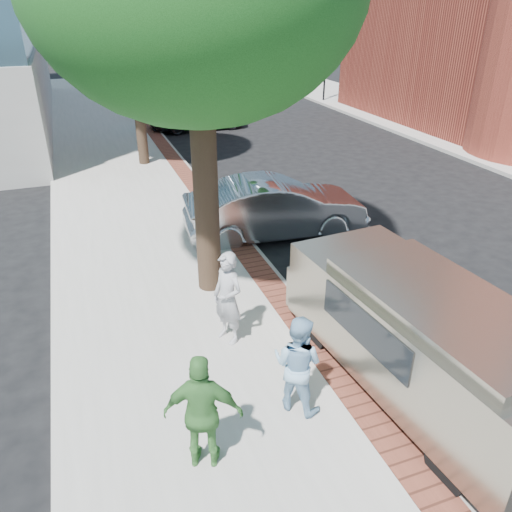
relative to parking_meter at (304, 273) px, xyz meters
name	(u,v)px	position (x,y,z in m)	size (l,w,h in m)	color
ground	(265,332)	(-0.80, 0.00, -1.21)	(120.00, 120.00, 0.00)	black
sidewalk	(133,202)	(-2.30, 8.00, -1.13)	(5.00, 60.00, 0.15)	#9E9991
brick_strip	(199,192)	(-0.10, 8.00, -1.05)	(0.60, 60.00, 0.01)	brown
curb	(209,193)	(0.25, 8.00, -1.13)	(0.10, 60.00, 0.15)	gray
signal_near	(138,74)	(0.10, 22.00, 1.05)	(0.70, 0.15, 3.80)	black
signal_far	(325,65)	(11.70, 22.00, 1.05)	(0.70, 0.15, 3.80)	black
tree_far	(129,19)	(-1.30, 12.00, 4.09)	(4.80, 4.80, 7.14)	black
parking_meter	(304,273)	(0.00, 0.00, 0.00)	(0.12, 0.32, 1.47)	gray
person_gray	(228,298)	(-1.60, -0.15, -0.15)	(0.66, 0.44, 1.82)	#A1A0A5
person_officer	(297,364)	(-1.12, -2.18, -0.22)	(0.81, 0.63, 1.66)	#8EBADC
person_green	(203,413)	(-2.75, -2.75, -0.15)	(1.06, 0.44, 1.81)	#43843C
sedan_silver	(276,208)	(1.13, 4.22, -0.39)	(1.73, 4.95, 1.63)	#A3A5AA
bg_car	(197,113)	(2.28, 17.52, -0.39)	(1.93, 4.80, 1.64)	black
van	(415,330)	(0.99, -2.20, -0.11)	(2.48, 5.54, 1.99)	gray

